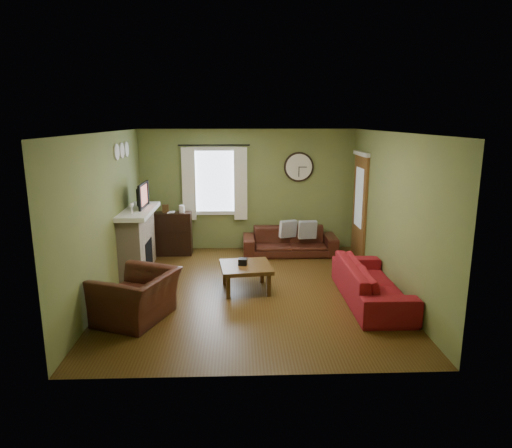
{
  "coord_description": "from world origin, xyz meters",
  "views": [
    {
      "loc": [
        -0.19,
        -7.18,
        2.8
      ],
      "look_at": [
        0.1,
        0.4,
        1.05
      ],
      "focal_mm": 32.0,
      "sensor_mm": 36.0,
      "label": 1
    }
  ],
  "objects_px": {
    "sofa_red": "(371,283)",
    "armchair": "(137,297)",
    "coffee_table": "(246,278)",
    "bookshelf": "(173,234)",
    "sofa_brown": "(290,241)"
  },
  "relations": [
    {
      "from": "coffee_table",
      "to": "bookshelf",
      "type": "bearing_deg",
      "value": 125.01
    },
    {
      "from": "sofa_brown",
      "to": "coffee_table",
      "type": "distance_m",
      "value": 2.25
    },
    {
      "from": "bookshelf",
      "to": "sofa_red",
      "type": "relative_size",
      "value": 0.43
    },
    {
      "from": "bookshelf",
      "to": "coffee_table",
      "type": "distance_m",
      "value": 2.6
    },
    {
      "from": "sofa_brown",
      "to": "bookshelf",
      "type": "bearing_deg",
      "value": 178.09
    },
    {
      "from": "armchair",
      "to": "bookshelf",
      "type": "bearing_deg",
      "value": -159.49
    },
    {
      "from": "sofa_brown",
      "to": "armchair",
      "type": "xyz_separation_m",
      "value": [
        -2.52,
        -3.14,
        0.06
      ]
    },
    {
      "from": "sofa_red",
      "to": "coffee_table",
      "type": "relative_size",
      "value": 2.57
    },
    {
      "from": "sofa_brown",
      "to": "coffee_table",
      "type": "height_order",
      "value": "sofa_brown"
    },
    {
      "from": "bookshelf",
      "to": "sofa_brown",
      "type": "xyz_separation_m",
      "value": [
        2.44,
        -0.08,
        -0.17
      ]
    },
    {
      "from": "sofa_red",
      "to": "armchair",
      "type": "distance_m",
      "value": 3.56
    },
    {
      "from": "coffee_table",
      "to": "armchair",
      "type": "bearing_deg",
      "value": -144.91
    },
    {
      "from": "sofa_red",
      "to": "armchair",
      "type": "bearing_deg",
      "value": 98.62
    },
    {
      "from": "bookshelf",
      "to": "sofa_brown",
      "type": "height_order",
      "value": "bookshelf"
    },
    {
      "from": "sofa_red",
      "to": "armchair",
      "type": "height_order",
      "value": "armchair"
    }
  ]
}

